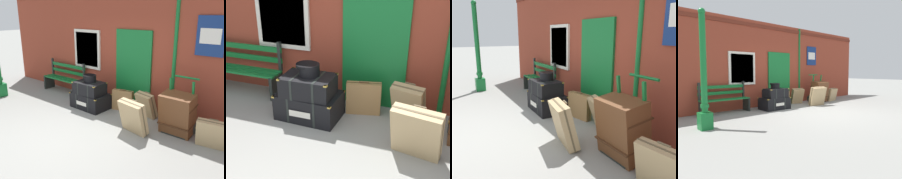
# 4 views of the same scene
# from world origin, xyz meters

# --- Properties ---
(brick_facade) EXTENTS (10.40, 0.35, 3.20)m
(brick_facade) POSITION_xyz_m (-0.01, 2.60, 1.60)
(brick_facade) COLOR brown
(brick_facade) RESTS_ON ground
(platform_bench) EXTENTS (1.60, 0.43, 1.01)m
(platform_bench) POSITION_xyz_m (-2.35, 2.16, 0.44)
(platform_bench) COLOR #146B2D
(platform_bench) RESTS_ON ground
(steamer_trunk_base) EXTENTS (1.03, 0.68, 0.43)m
(steamer_trunk_base) POSITION_xyz_m (-0.71, 1.65, 0.21)
(steamer_trunk_base) COLOR black
(steamer_trunk_base) RESTS_ON ground
(steamer_trunk_middle) EXTENTS (0.82, 0.57, 0.33)m
(steamer_trunk_middle) POSITION_xyz_m (-0.70, 1.61, 0.58)
(steamer_trunk_middle) COLOR black
(steamer_trunk_middle) RESTS_ON steamer_trunk_base
(round_hatbox) EXTENTS (0.37, 0.33, 0.19)m
(round_hatbox) POSITION_xyz_m (-0.69, 1.64, 0.85)
(round_hatbox) COLOR black
(round_hatbox) RESTS_ON steamer_trunk_middle
(suitcase_caramel) EXTENTS (0.59, 0.27, 0.59)m
(suitcase_caramel) POSITION_xyz_m (0.08, 2.07, 0.28)
(suitcase_caramel) COLOR olive
(suitcase_caramel) RESTS_ON ground
(suitcase_oxblood) EXTENTS (0.58, 0.49, 0.65)m
(suitcase_oxblood) POSITION_xyz_m (0.81, 2.06, 0.32)
(suitcase_oxblood) COLOR tan
(suitcase_oxblood) RESTS_ON ground
(suitcase_charcoal) EXTENTS (0.70, 0.48, 0.75)m
(suitcase_charcoal) POSITION_xyz_m (1.04, 1.15, 0.37)
(suitcase_charcoal) COLOR tan
(suitcase_charcoal) RESTS_ON ground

